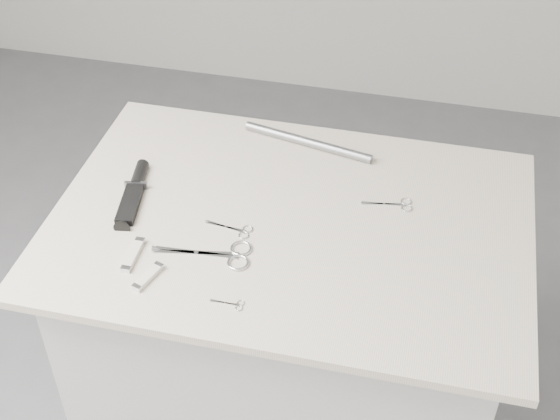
% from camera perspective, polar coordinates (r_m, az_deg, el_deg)
% --- Properties ---
extents(plinth, '(0.90, 0.60, 0.90)m').
position_cam_1_polar(plinth, '(1.97, 0.63, -11.03)').
color(plinth, '#B9B9B7').
rests_on(plinth, ground).
extents(display_board, '(1.00, 0.70, 0.02)m').
position_cam_1_polar(display_board, '(1.64, 0.74, -1.00)').
color(display_board, beige).
rests_on(display_board, plinth).
extents(large_shears, '(0.20, 0.09, 0.01)m').
position_cam_1_polar(large_shears, '(1.55, -4.11, -3.26)').
color(large_shears, silver).
rests_on(large_shears, display_board).
extents(embroidery_scissors_a, '(0.10, 0.04, 0.00)m').
position_cam_1_polar(embroidery_scissors_a, '(1.61, -3.23, -1.45)').
color(embroidery_scissors_a, silver).
rests_on(embroidery_scissors_a, display_board).
extents(embroidery_scissors_b, '(0.11, 0.05, 0.00)m').
position_cam_1_polar(embroidery_scissors_b, '(1.69, 8.49, 0.40)').
color(embroidery_scissors_b, silver).
rests_on(embroidery_scissors_b, display_board).
extents(tiny_scissors, '(0.06, 0.03, 0.00)m').
position_cam_1_polar(tiny_scissors, '(1.46, -3.54, -6.89)').
color(tiny_scissors, silver).
rests_on(tiny_scissors, display_board).
extents(sheathed_knife, '(0.06, 0.21, 0.03)m').
position_cam_1_polar(sheathed_knife, '(1.72, -10.60, 1.41)').
color(sheathed_knife, black).
rests_on(sheathed_knife, display_board).
extents(pocket_knife_a, '(0.02, 0.09, 0.01)m').
position_cam_1_polar(pocket_knife_a, '(1.57, -10.69, -3.23)').
color(pocket_knife_a, beige).
rests_on(pocket_knife_a, display_board).
extents(pocket_knife_b, '(0.04, 0.08, 0.01)m').
position_cam_1_polar(pocket_knife_b, '(1.52, -9.62, -4.85)').
color(pocket_knife_b, beige).
rests_on(pocket_knife_b, display_board).
extents(metal_rail, '(0.32, 0.09, 0.02)m').
position_cam_1_polar(metal_rail, '(1.83, 2.03, 5.00)').
color(metal_rail, gray).
rests_on(metal_rail, display_board).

